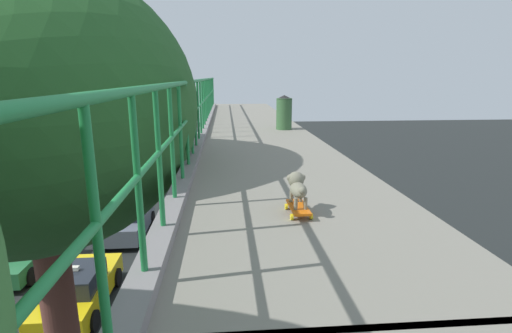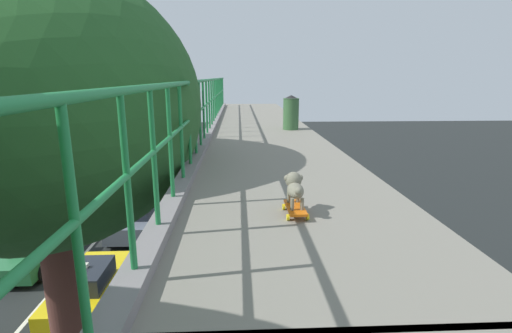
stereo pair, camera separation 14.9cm
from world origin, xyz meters
TOP-DOWN VIEW (x-y plane):
  - car_yellow_cab_fifth at (-4.44, 10.57)m, footprint 1.79×3.97m
  - car_green_sixth at (-7.53, 13.57)m, footprint 1.86×4.26m
  - car_grey_seventh at (-4.39, 16.19)m, footprint 1.99×3.83m
  - city_bus at (-7.89, 26.56)m, footprint 2.78×10.34m
  - roadside_tree_mid at (-2.57, 5.43)m, footprint 4.87×4.87m
  - toy_skateboard at (0.99, 3.07)m, footprint 0.22×0.45m
  - small_dog at (0.99, 3.13)m, footprint 0.19×0.43m
  - litter_bin at (1.78, 9.09)m, footprint 0.40×0.40m

SIDE VIEW (x-z plane):
  - car_green_sixth at x=-7.53m, z-range -0.03..1.31m
  - car_yellow_cab_fifth at x=-4.44m, z-range -0.12..1.46m
  - car_grey_seventh at x=-4.39m, z-range -0.04..1.50m
  - city_bus at x=-7.89m, z-range 0.22..3.56m
  - toy_skateboard at x=0.99m, z-range 5.91..5.99m
  - small_dog at x=0.99m, z-range 6.00..6.31m
  - litter_bin at x=1.78m, z-range 5.90..6.76m
  - roadside_tree_mid at x=-2.57m, z-range 2.24..11.13m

